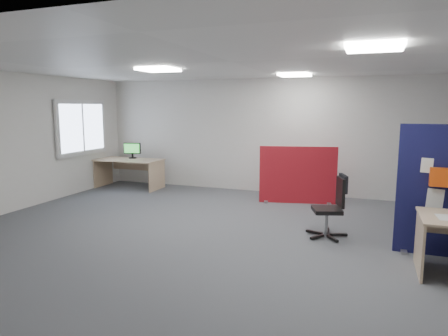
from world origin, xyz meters
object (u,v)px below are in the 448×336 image
(office_chair, at_px, (334,203))
(monitor_second, at_px, (132,150))
(red_divider, at_px, (298,176))
(second_desk, at_px, (130,166))

(office_chair, bearing_deg, monitor_second, 136.48)
(red_divider, height_order, monitor_second, red_divider)
(office_chair, bearing_deg, second_desk, 137.84)
(second_desk, distance_m, office_chair, 5.67)
(monitor_second, bearing_deg, red_divider, -20.52)
(red_divider, xyz_separation_m, second_desk, (-4.28, 0.21, -0.04))
(red_divider, relative_size, second_desk, 0.97)
(monitor_second, relative_size, office_chair, 0.43)
(office_chair, bearing_deg, red_divider, 95.42)
(red_divider, xyz_separation_m, monitor_second, (-4.30, 0.36, 0.35))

